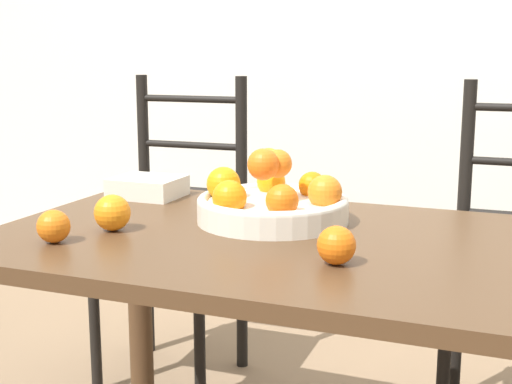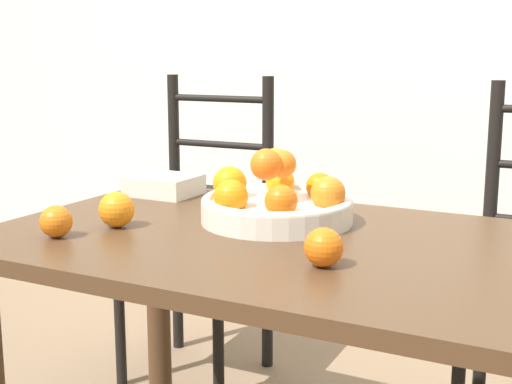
{
  "view_description": "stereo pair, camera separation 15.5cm",
  "coord_description": "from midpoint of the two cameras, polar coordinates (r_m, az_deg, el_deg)",
  "views": [
    {
      "loc": [
        0.43,
        -1.41,
        1.12
      ],
      "look_at": [
        -0.13,
        0.01,
        0.82
      ],
      "focal_mm": 50.0,
      "sensor_mm": 36.0,
      "label": 1
    },
    {
      "loc": [
        0.57,
        -1.34,
        1.12
      ],
      "look_at": [
        -0.13,
        0.01,
        0.82
      ],
      "focal_mm": 50.0,
      "sensor_mm": 36.0,
      "label": 2
    }
  ],
  "objects": [
    {
      "name": "orange_loose_0",
      "position": [
        1.63,
        -14.13,
        -1.65
      ],
      "size": [
        0.08,
        0.08,
        0.08
      ],
      "color": "orange",
      "rests_on": "dining_table"
    },
    {
      "name": "fruit_bowl",
      "position": [
        1.66,
        -1.4,
        -0.76
      ],
      "size": [
        0.35,
        0.35,
        0.18
      ],
      "color": "silver",
      "rests_on": "dining_table"
    },
    {
      "name": "book_stack",
      "position": [
        1.98,
        -10.9,
        0.38
      ],
      "size": [
        0.18,
        0.15,
        0.05
      ],
      "color": "silver",
      "rests_on": "dining_table"
    },
    {
      "name": "orange_loose_1",
      "position": [
        1.56,
        -18.67,
        -2.65
      ],
      "size": [
        0.07,
        0.07,
        0.07
      ],
      "color": "orange",
      "rests_on": "dining_table"
    },
    {
      "name": "wall_back",
      "position": [
        2.85,
        11.76,
        14.56
      ],
      "size": [
        8.0,
        0.06,
        2.6
      ],
      "color": "silver",
      "rests_on": "ground_plane"
    },
    {
      "name": "orange_loose_2",
      "position": [
        1.33,
        3.14,
        -4.32
      ],
      "size": [
        0.07,
        0.07,
        0.07
      ],
      "color": "orange",
      "rests_on": "dining_table"
    },
    {
      "name": "chair_left",
      "position": [
        2.46,
        -8.25,
        -3.9
      ],
      "size": [
        0.43,
        0.41,
        1.04
      ],
      "rotation": [
        0.0,
        0.0,
        0.02
      ],
      "color": "black",
      "rests_on": "ground_plane"
    },
    {
      "name": "dining_table",
      "position": [
        1.55,
        1.49,
        -7.78
      ],
      "size": [
        1.4,
        0.81,
        0.73
      ],
      "color": "#4C331E",
      "rests_on": "ground_plane"
    }
  ]
}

